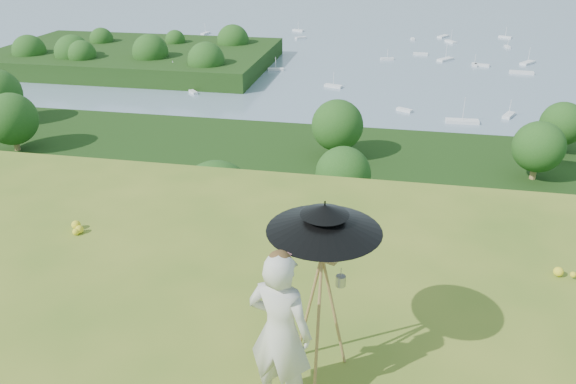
# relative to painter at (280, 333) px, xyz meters

# --- Properties ---
(forest_slope) EXTENTS (140.00, 56.00, 22.00)m
(forest_slope) POSITION_rel_painter_xyz_m (-1.00, 33.54, -29.86)
(forest_slope) COLOR #18350E
(forest_slope) RESTS_ON bay_water
(shoreline_tier) EXTENTS (170.00, 28.00, 8.00)m
(shoreline_tier) POSITION_rel_painter_xyz_m (-1.00, 73.54, -36.86)
(shoreline_tier) COLOR #655B51
(shoreline_tier) RESTS_ON bay_water
(bay_water) EXTENTS (700.00, 700.00, 0.00)m
(bay_water) POSITION_rel_painter_xyz_m (-1.00, 238.54, -34.86)
(bay_water) COLOR #7185A2
(bay_water) RESTS_ON ground
(peninsula) EXTENTS (90.00, 60.00, 12.00)m
(peninsula) POSITION_rel_painter_xyz_m (-76.00, 153.54, -29.86)
(peninsula) COLOR #18350E
(peninsula) RESTS_ON bay_water
(slope_trees) EXTENTS (110.00, 50.00, 6.00)m
(slope_trees) POSITION_rel_painter_xyz_m (-1.00, 33.54, -15.86)
(slope_trees) COLOR #1B4A16
(slope_trees) RESTS_ON forest_slope
(harbor_town) EXTENTS (110.00, 22.00, 5.00)m
(harbor_town) POSITION_rel_painter_xyz_m (-1.00, 73.54, -30.36)
(harbor_town) COLOR #BCBCB7
(harbor_town) RESTS_ON shoreline_tier
(moored_boats) EXTENTS (140.00, 140.00, 0.70)m
(moored_boats) POSITION_rel_painter_xyz_m (-13.50, 159.54, -34.51)
(moored_boats) COLOR white
(moored_boats) RESTS_ON bay_water
(painter) EXTENTS (0.71, 0.55, 1.71)m
(painter) POSITION_rel_painter_xyz_m (0.00, 0.00, 0.00)
(painter) COLOR silver
(painter) RESTS_ON ground
(field_easel) EXTENTS (0.84, 0.84, 1.69)m
(field_easel) POSITION_rel_painter_xyz_m (0.30, 0.53, -0.01)
(field_easel) COLOR olive
(field_easel) RESTS_ON ground
(sun_umbrella) EXTENTS (1.32, 1.32, 0.57)m
(sun_umbrella) POSITION_rel_painter_xyz_m (0.31, 0.56, 0.82)
(sun_umbrella) COLOR black
(sun_umbrella) RESTS_ON field_easel
(painter_cap) EXTENTS (0.27, 0.30, 0.10)m
(painter_cap) POSITION_rel_painter_xyz_m (0.00, 0.00, 0.81)
(painter_cap) COLOR #BF696A
(painter_cap) RESTS_ON painter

